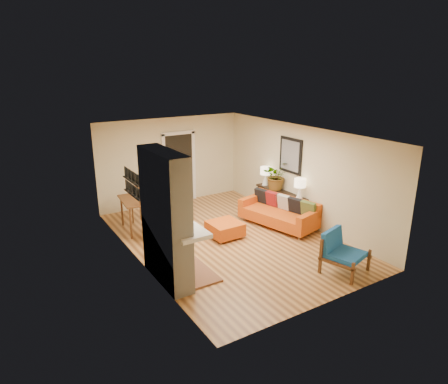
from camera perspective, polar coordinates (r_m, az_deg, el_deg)
The scene contains 10 objects.
room_shell at distance 11.87m, azimuth -3.71°, elevation 3.93°, with size 6.50×6.50×6.50m.
fireplace at distance 7.66m, azimuth -8.07°, elevation -4.08°, with size 1.09×1.68×2.60m.
sofa at distance 10.63m, azimuth 8.00°, elevation -2.85°, with size 1.34×2.21×0.81m.
ottoman at distance 9.85m, azimuth 0.14°, elevation -5.23°, with size 0.77×0.77×0.38m.
blue_chair at distance 8.58m, azimuth 16.30°, elevation -7.90°, with size 1.00×0.98×0.85m.
dining_table at distance 10.36m, azimuth -11.80°, elevation -1.76°, with size 0.92×1.93×1.03m.
console_table at distance 11.18m, azimuth 8.09°, elevation -0.62°, with size 0.34×1.85×0.72m.
lamp_near at distance 10.50m, azimuth 10.78°, elevation 0.81°, with size 0.30×0.30×0.54m.
lamp_far at distance 11.58m, azimuth 5.93°, elevation 2.61°, with size 0.30×0.30×0.54m.
houseplant at distance 11.18m, azimuth 7.43°, elevation 2.37°, with size 0.73×0.63×0.81m, color #1E5919.
Camera 1 is at (-4.79, -7.55, 4.06)m, focal length 32.00 mm.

